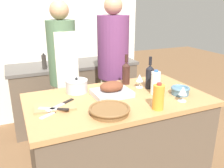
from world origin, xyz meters
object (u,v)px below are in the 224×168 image
mixing_bowl (180,90)px  milk_jug (155,83)px  knife_paring (52,113)px  wicker_basket (110,110)px  knife_bread (55,109)px  stock_pot (77,86)px  wine_glass_left (140,78)px  cutting_board (55,107)px  wine_bottle_dark (150,76)px  condiment_bottle_tall (119,54)px  roasting_pan (112,90)px  knife_chef (61,104)px  person_cook_aproned (63,72)px  wine_bottle_green (126,72)px  wine_glass_right (183,91)px  juice_jug (158,97)px  person_cook_guest (113,66)px  condiment_bottle_short (44,62)px

mixing_bowl → milk_jug: size_ratio=0.74×
milk_jug → knife_paring: 0.90m
wicker_basket → milk_jug: 0.56m
milk_jug → knife_paring: milk_jug is taller
wicker_basket → mixing_bowl: size_ratio=1.85×
knife_bread → stock_pot: bearing=51.7°
milk_jug → wine_glass_left: size_ratio=1.69×
cutting_board → milk_jug: 0.86m
wine_bottle_dark → condiment_bottle_tall: 1.36m
roasting_pan → wicker_basket: (-0.16, -0.32, -0.02)m
mixing_bowl → knife_paring: 1.09m
stock_pot → knife_chef: stock_pot is taller
mixing_bowl → person_cook_aproned: person_cook_aproned is taller
knife_chef → condiment_bottle_tall: bearing=50.8°
wine_bottle_green → person_cook_aproned: (-0.50, 0.53, -0.07)m
stock_pot → wine_glass_right: (0.72, -0.55, 0.03)m
wine_bottle_green → juice_jug: bearing=-94.7°
milk_jug → condiment_bottle_tall: bearing=76.7°
wine_glass_right → person_cook_aproned: 1.32m
juice_jug → cutting_board: bearing=155.1°
wicker_basket → knife_bread: bearing=150.7°
knife_chef → condiment_bottle_tall: size_ratio=1.48×
condiment_bottle_tall → stock_pot: bearing=-129.9°
roasting_pan → wine_bottle_green: (0.25, 0.23, 0.07)m
knife_paring → wine_glass_left: bearing=15.7°
wine_bottle_green → person_cook_guest: bearing=81.3°
knife_bread → juice_jug: bearing=-20.5°
cutting_board → knife_paring: bearing=-114.8°
wine_glass_right → knife_chef: (-0.92, 0.28, -0.07)m
cutting_board → condiment_bottle_short: (0.12, 1.31, 0.06)m
wine_glass_right → person_cook_guest: 1.06m
mixing_bowl → wine_bottle_dark: wine_bottle_dark is taller
wine_bottle_green → person_cook_aproned: 0.73m
wine_bottle_green → person_cook_guest: size_ratio=0.17×
cutting_board → stock_pot: stock_pot is taller
condiment_bottle_short → knife_bread: bearing=-95.5°
wine_glass_left → stock_pot: bearing=168.5°
wicker_basket → knife_paring: wicker_basket is taller
condiment_bottle_short → condiment_bottle_tall: bearing=5.9°
condiment_bottle_tall → roasting_pan: bearing=-117.7°
roasting_pan → milk_jug: bearing=-18.4°
mixing_bowl → condiment_bottle_short: size_ratio=0.82×
knife_chef → knife_paring: (-0.09, -0.09, -0.02)m
wine_bottle_green → person_cook_aproned: bearing=133.2°
roasting_pan → knife_chef: roasting_pan is taller
wicker_basket → mixing_bowl: (0.71, 0.11, 0.01)m
stock_pot → wine_glass_left: (0.57, -0.12, 0.03)m
wine_bottle_dark → wine_glass_left: 0.10m
wine_glass_right → person_cook_aproned: person_cook_aproned is taller
stock_pot → wine_glass_right: bearing=-37.3°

